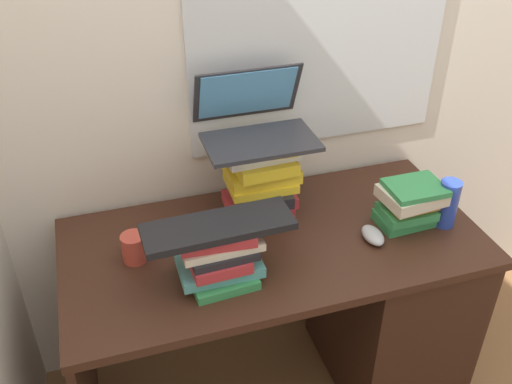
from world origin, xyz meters
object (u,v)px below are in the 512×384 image
object	(u,v)px
desk	(362,299)
keyboard	(218,227)
mug	(135,248)
book_stack_keyboard_riser	(219,255)
laptop	(255,121)
book_stack_tall	(261,181)
computer_mouse	(373,235)
water_bottle	(447,204)
book_stack_side	(411,203)

from	to	relation	value
desk	keyboard	size ratio (longest dim) A/B	3.17
keyboard	mug	bearing A→B (deg)	142.77
book_stack_keyboard_riser	laptop	world-z (taller)	laptop
desk	book_stack_tall	size ratio (longest dim) A/B	4.89
book_stack_tall	laptop	size ratio (longest dim) A/B	0.78
book_stack_tall	laptop	distance (m)	0.20
laptop	book_stack_keyboard_riser	bearing A→B (deg)	-122.96
keyboard	computer_mouse	distance (m)	0.54
computer_mouse	water_bottle	distance (m)	0.27
book_stack_side	mug	size ratio (longest dim) A/B	1.95
book_stack_keyboard_riser	book_stack_side	bearing A→B (deg)	5.99
book_stack_tall	laptop	bearing A→B (deg)	93.80
desk	mug	world-z (taller)	mug
book_stack_tall	book_stack_side	world-z (taller)	book_stack_tall
book_stack_side	computer_mouse	bearing A→B (deg)	-163.18
book_stack_tall	book_stack_side	size ratio (longest dim) A/B	1.24
mug	laptop	bearing A→B (deg)	21.46
laptop	mug	distance (m)	0.54
laptop	mug	bearing A→B (deg)	-158.54
computer_mouse	mug	world-z (taller)	mug
book_stack_tall	book_stack_keyboard_riser	distance (m)	0.34
water_bottle	laptop	bearing A→B (deg)	152.57
desk	mug	distance (m)	0.86
water_bottle	book_stack_keyboard_riser	bearing A→B (deg)	-177.79
keyboard	book_stack_tall	bearing A→B (deg)	50.07
laptop	computer_mouse	size ratio (longest dim) A/B	3.37
book_stack_tall	computer_mouse	xyz separation A→B (m)	(0.30, -0.24, -0.12)
book_stack_side	keyboard	bearing A→B (deg)	-173.41
book_stack_tall	computer_mouse	world-z (taller)	book_stack_tall
desk	laptop	world-z (taller)	laptop
computer_mouse	water_bottle	size ratio (longest dim) A/B	0.63
computer_mouse	desk	bearing A→B (deg)	62.57
water_bottle	desk	bearing A→B (deg)	164.56
book_stack_tall	book_stack_side	distance (m)	0.49
book_stack_keyboard_riser	laptop	bearing A→B (deg)	57.04
book_stack_side	keyboard	size ratio (longest dim) A/B	0.52
keyboard	mug	size ratio (longest dim) A/B	3.71
laptop	water_bottle	xyz separation A→B (m)	(0.56, -0.29, -0.24)
book_stack_side	book_stack_keyboard_riser	bearing A→B (deg)	-174.01
computer_mouse	water_bottle	world-z (taller)	water_bottle
book_stack_tall	keyboard	distance (m)	0.35
keyboard	water_bottle	bearing A→B (deg)	1.07
keyboard	water_bottle	distance (m)	0.78
book_stack_tall	keyboard	bearing A→B (deg)	-128.27
laptop	desk	bearing A→B (deg)	-34.34
desk	book_stack_tall	world-z (taller)	book_stack_tall
book_stack_keyboard_riser	water_bottle	world-z (taller)	book_stack_keyboard_riser
book_stack_keyboard_riser	book_stack_side	distance (m)	0.66
book_stack_side	water_bottle	distance (m)	0.12
book_stack_side	laptop	distance (m)	0.57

